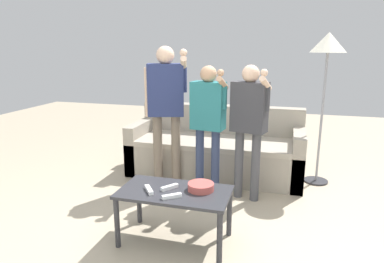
{
  "coord_description": "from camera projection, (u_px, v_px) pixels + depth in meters",
  "views": [
    {
      "loc": [
        0.66,
        -2.67,
        1.6
      ],
      "look_at": [
        -0.19,
        0.32,
        0.83
      ],
      "focal_mm": 32.08,
      "sensor_mm": 36.0,
      "label": 1
    }
  ],
  "objects": [
    {
      "name": "game_remote_wand_far",
      "position": [
        172.0,
        196.0,
        2.66
      ],
      "size": [
        0.15,
        0.13,
        0.03
      ],
      "color": "white",
      "rests_on": "coffee_table"
    },
    {
      "name": "player_right",
      "position": [
        249.0,
        117.0,
        3.5
      ],
      "size": [
        0.42,
        0.36,
        1.42
      ],
      "color": "#47474C",
      "rests_on": "ground"
    },
    {
      "name": "snack_bowl",
      "position": [
        201.0,
        187.0,
        2.8
      ],
      "size": [
        0.22,
        0.22,
        0.06
      ],
      "primitive_type": "cylinder",
      "color": "#B24C47",
      "rests_on": "coffee_table"
    },
    {
      "name": "game_remote_wand_near",
      "position": [
        149.0,
        190.0,
        2.78
      ],
      "size": [
        0.13,
        0.15,
        0.03
      ],
      "color": "white",
      "rests_on": "coffee_table"
    },
    {
      "name": "ground_plane",
      "position": [
        203.0,
        231.0,
        3.05
      ],
      "size": [
        12.0,
        12.0,
        0.0
      ],
      "primitive_type": "plane",
      "color": "tan"
    },
    {
      "name": "game_remote_wand_spare",
      "position": [
        170.0,
        187.0,
        2.83
      ],
      "size": [
        0.12,
        0.15,
        0.03
      ],
      "color": "white",
      "rests_on": "coffee_table"
    },
    {
      "name": "game_remote_nunchuk",
      "position": [
        210.0,
        186.0,
        2.82
      ],
      "size": [
        0.06,
        0.09,
        0.05
      ],
      "color": "white",
      "rests_on": "coffee_table"
    },
    {
      "name": "floor_lamp",
      "position": [
        328.0,
        51.0,
        3.8
      ],
      "size": [
        0.39,
        0.39,
        1.75
      ],
      "color": "#2D2D33",
      "rests_on": "ground"
    },
    {
      "name": "player_left",
      "position": [
        166.0,
        100.0,
        3.85
      ],
      "size": [
        0.51,
        0.32,
        1.61
      ],
      "color": "#756656",
      "rests_on": "ground"
    },
    {
      "name": "player_center",
      "position": [
        208.0,
        115.0,
        3.65
      ],
      "size": [
        0.42,
        0.32,
        1.41
      ],
      "color": "#2D3856",
      "rests_on": "ground"
    },
    {
      "name": "coffee_table",
      "position": [
        175.0,
        198.0,
        2.81
      ],
      "size": [
        0.91,
        0.49,
        0.45
      ],
      "color": "#2D2D33",
      "rests_on": "ground"
    },
    {
      "name": "couch",
      "position": [
        216.0,
        151.0,
        4.41
      ],
      "size": [
        2.15,
        0.87,
        0.84
      ],
      "color": "#9E9384",
      "rests_on": "ground"
    }
  ]
}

